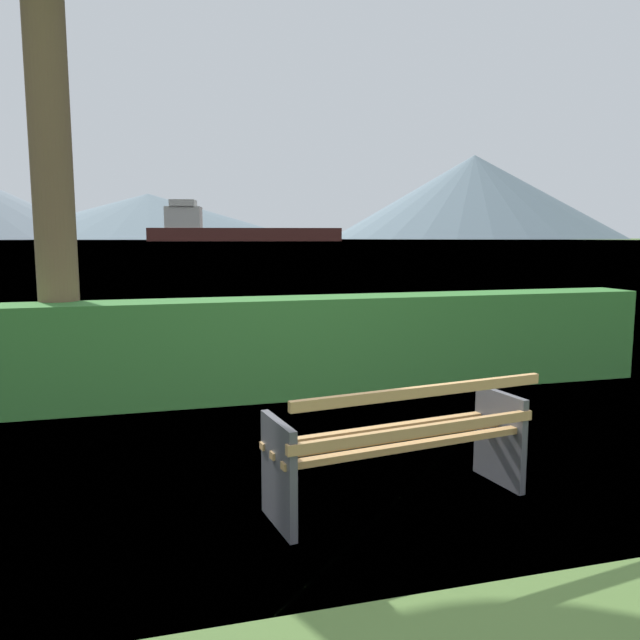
% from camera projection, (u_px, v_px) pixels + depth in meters
% --- Properties ---
extents(ground_plane, '(1400.00, 1400.00, 0.00)m').
position_uv_depth(ground_plane, '(396.00, 501.00, 4.20)').
color(ground_plane, '#4C6B33').
extents(water_surface, '(620.00, 620.00, 0.00)m').
position_uv_depth(water_surface, '(151.00, 241.00, 299.41)').
color(water_surface, slate).
rests_on(water_surface, ground_plane).
extents(park_bench, '(1.84, 0.83, 0.87)m').
position_uv_depth(park_bench, '(402.00, 443.00, 4.09)').
color(park_bench, tan).
rests_on(park_bench, ground_plane).
extents(hedge_row, '(8.62, 0.61, 1.10)m').
position_uv_depth(hedge_row, '(295.00, 347.00, 6.98)').
color(hedge_row, '#387A33').
rests_on(hedge_row, ground_plane).
extents(cargo_ship_large, '(85.54, 28.47, 17.96)m').
position_uv_depth(cargo_ship_large, '(231.00, 230.00, 275.56)').
color(cargo_ship_large, '#471E19').
rests_on(cargo_ship_large, water_surface).
extents(distant_hills, '(791.54, 328.42, 81.16)m').
position_uv_depth(distant_hills, '(195.00, 200.00, 554.78)').
color(distant_hills, gray).
rests_on(distant_hills, ground_plane).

